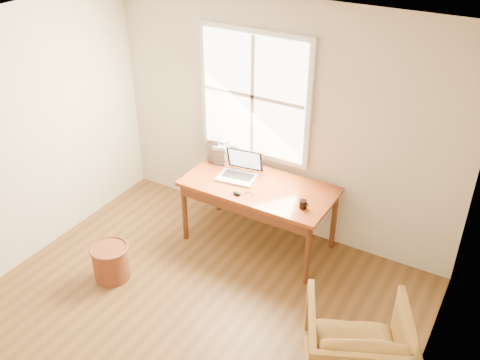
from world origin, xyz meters
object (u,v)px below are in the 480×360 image
(desk, at_px, (259,187))
(coffee_mug, at_px, (303,204))
(armchair, at_px, (356,347))
(wicker_stool, at_px, (111,262))
(laptop, at_px, (237,166))
(cd_stack_a, at_px, (223,149))

(desk, distance_m, coffee_mug, 0.60)
(armchair, height_order, wicker_stool, armchair)
(laptop, height_order, coffee_mug, laptop)
(laptop, height_order, cd_stack_a, laptop)
(armchair, bearing_deg, desk, -63.15)
(desk, height_order, coffee_mug, coffee_mug)
(armchair, distance_m, wicker_stool, 2.57)
(armchair, height_order, laptop, laptop)
(wicker_stool, bearing_deg, cd_stack_a, 76.32)
(wicker_stool, bearing_deg, desk, 51.20)
(wicker_stool, bearing_deg, armchair, 0.71)
(cd_stack_a, bearing_deg, wicker_stool, -103.68)
(desk, distance_m, wicker_stool, 1.70)
(desk, distance_m, armchair, 2.01)
(laptop, distance_m, coffee_mug, 0.87)
(wicker_stool, distance_m, coffee_mug, 2.02)
(coffee_mug, relative_size, cd_stack_a, 0.34)
(desk, xyz_separation_m, cd_stack_a, (-0.63, 0.30, 0.14))
(desk, xyz_separation_m, armchair, (1.55, -1.22, -0.36))
(desk, height_order, armchair, desk)
(laptop, bearing_deg, desk, -8.38)
(armchair, relative_size, laptop, 1.83)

